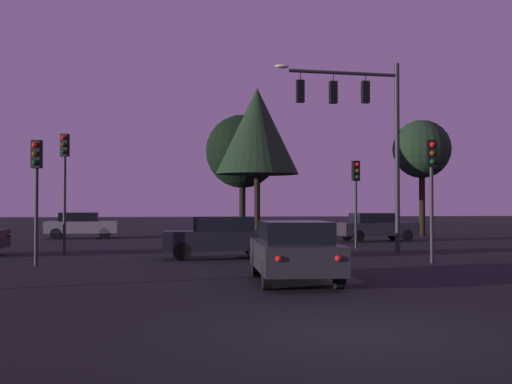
% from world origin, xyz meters
% --- Properties ---
extents(ground_plane, '(168.00, 168.00, 0.00)m').
position_xyz_m(ground_plane, '(0.00, 24.50, 0.00)').
color(ground_plane, black).
rests_on(ground_plane, ground).
extents(traffic_signal_mast_arm, '(5.29, 0.61, 7.78)m').
position_xyz_m(traffic_signal_mast_arm, '(5.62, 16.48, 5.44)').
color(traffic_signal_mast_arm, '#232326').
rests_on(traffic_signal_mast_arm, ground).
extents(traffic_light_corner_left, '(0.36, 0.38, 4.00)m').
position_xyz_m(traffic_light_corner_left, '(-6.52, 12.47, 2.85)').
color(traffic_light_corner_left, '#232326').
rests_on(traffic_light_corner_left, ground).
extents(traffic_light_corner_right, '(0.37, 0.39, 4.75)m').
position_xyz_m(traffic_light_corner_right, '(-6.27, 17.59, 3.35)').
color(traffic_light_corner_right, '#232326').
rests_on(traffic_light_corner_right, ground).
extents(traffic_light_median, '(0.33, 0.37, 4.10)m').
position_xyz_m(traffic_light_median, '(6.31, 11.32, 2.91)').
color(traffic_light_median, '#232326').
rests_on(traffic_light_median, ground).
extents(traffic_light_far_side, '(0.35, 0.38, 3.92)m').
position_xyz_m(traffic_light_far_side, '(6.18, 19.14, 2.79)').
color(traffic_light_far_side, '#232326').
rests_on(traffic_light_far_side, ground).
extents(car_nearside_lane, '(2.19, 4.64, 1.52)m').
position_xyz_m(car_nearside_lane, '(0.60, 6.61, 0.80)').
color(car_nearside_lane, '#232328').
rests_on(car_nearside_lane, ground).
extents(car_crossing_left, '(4.14, 2.03, 1.52)m').
position_xyz_m(car_crossing_left, '(-0.43, 14.43, 0.79)').
color(car_crossing_left, black).
rests_on(car_crossing_left, ground).
extents(car_far_lane, '(4.43, 2.19, 1.52)m').
position_xyz_m(car_far_lane, '(9.13, 24.96, 0.79)').
color(car_far_lane, '#232328').
rests_on(car_far_lane, ground).
extents(car_parked_lot, '(4.19, 1.94, 1.52)m').
position_xyz_m(car_parked_lot, '(-6.87, 30.65, 0.80)').
color(car_parked_lot, gray).
rests_on(car_parked_lot, ground).
extents(tree_behind_sign, '(4.85, 4.85, 8.79)m').
position_xyz_m(tree_behind_sign, '(3.26, 28.74, 6.25)').
color(tree_behind_sign, black).
rests_on(tree_behind_sign, ground).
extents(tree_left_far, '(3.68, 3.68, 7.35)m').
position_xyz_m(tree_left_far, '(14.14, 30.53, 5.47)').
color(tree_left_far, black).
rests_on(tree_left_far, ground).
extents(tree_center_horizon, '(5.25, 5.25, 8.43)m').
position_xyz_m(tree_center_horizon, '(3.66, 37.80, 5.79)').
color(tree_center_horizon, black).
rests_on(tree_center_horizon, ground).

